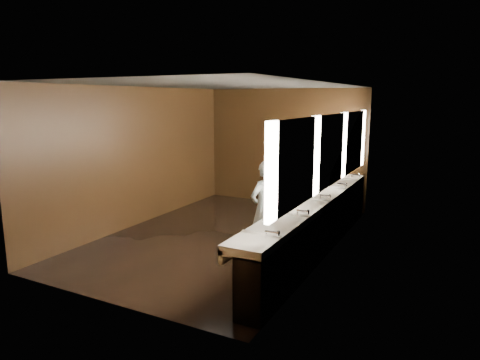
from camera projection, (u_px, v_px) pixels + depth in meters
name	position (u px, v px, depth m)	size (l,w,h in m)	color
floor	(224.00, 236.00, 8.07)	(6.00, 6.00, 0.00)	black
ceiling	(223.00, 85.00, 7.54)	(4.00, 6.00, 0.02)	#2D2D2B
wall_back	(284.00, 147.00, 10.42)	(4.00, 0.02, 2.80)	black
wall_front	(102.00, 196.00, 5.19)	(4.00, 0.02, 2.80)	black
wall_left	(139.00, 157.00, 8.71)	(0.02, 6.00, 2.80)	black
wall_right	(331.00, 172.00, 6.90)	(0.02, 6.00, 2.80)	black
sink_counter	(317.00, 224.00, 7.16)	(0.55, 5.40, 1.01)	black
mirror_band	(331.00, 150.00, 6.84)	(0.06, 5.03, 1.15)	white
person	(265.00, 209.00, 6.99)	(0.58, 0.38, 1.58)	#9BD3E7
trash_bin	(252.00, 277.00, 5.50)	(0.39, 0.39, 0.61)	black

